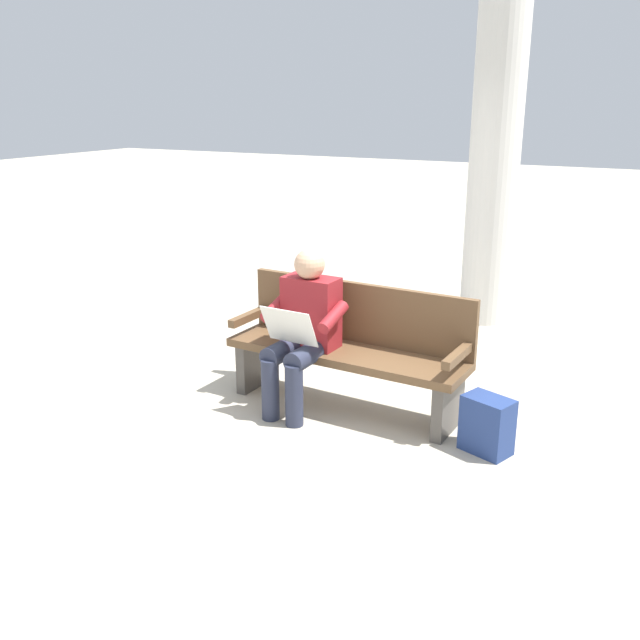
{
  "coord_description": "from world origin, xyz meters",
  "views": [
    {
      "loc": [
        -2.05,
        4.37,
        2.21
      ],
      "look_at": [
        0.13,
        0.15,
        0.7
      ],
      "focal_mm": 39.7,
      "sensor_mm": 36.0,
      "label": 1
    }
  ],
  "objects_px": {
    "person_seated": "(303,327)",
    "support_pillar": "(498,111)",
    "backpack": "(488,425)",
    "bench_near": "(350,346)"
  },
  "relations": [
    {
      "from": "person_seated",
      "to": "backpack",
      "type": "relative_size",
      "value": 3.12
    },
    {
      "from": "backpack",
      "to": "support_pillar",
      "type": "distance_m",
      "value": 3.48
    },
    {
      "from": "backpack",
      "to": "support_pillar",
      "type": "height_order",
      "value": "support_pillar"
    },
    {
      "from": "person_seated",
      "to": "support_pillar",
      "type": "height_order",
      "value": "support_pillar"
    },
    {
      "from": "person_seated",
      "to": "backpack",
      "type": "bearing_deg",
      "value": -179.21
    },
    {
      "from": "bench_near",
      "to": "support_pillar",
      "type": "xyz_separation_m",
      "value": [
        -0.34,
        -2.54,
        1.61
      ]
    },
    {
      "from": "bench_near",
      "to": "person_seated",
      "type": "relative_size",
      "value": 1.55
    },
    {
      "from": "person_seated",
      "to": "support_pillar",
      "type": "distance_m",
      "value": 3.18
    },
    {
      "from": "backpack",
      "to": "support_pillar",
      "type": "bearing_deg",
      "value": -74.69
    },
    {
      "from": "bench_near",
      "to": "backpack",
      "type": "distance_m",
      "value": 1.17
    }
  ]
}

